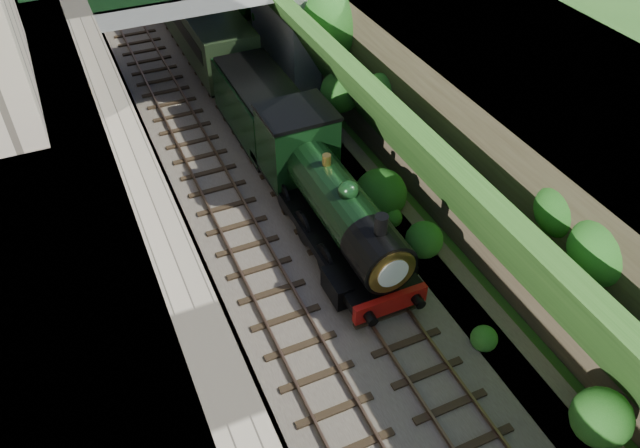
% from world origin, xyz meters
% --- Properties ---
extents(trackbed, '(10.00, 90.00, 0.20)m').
position_xyz_m(trackbed, '(0.00, 20.00, 0.10)').
color(trackbed, '#473F38').
rests_on(trackbed, ground).
extents(retaining_wall, '(1.00, 90.00, 7.00)m').
position_xyz_m(retaining_wall, '(-5.50, 20.00, 3.50)').
color(retaining_wall, '#756B56').
rests_on(retaining_wall, ground).
extents(street_plateau_left, '(6.00, 90.00, 7.00)m').
position_xyz_m(street_plateau_left, '(-9.00, 20.00, 3.50)').
color(street_plateau_left, '#262628').
rests_on(street_plateau_left, ground).
extents(street_plateau_right, '(8.00, 90.00, 6.25)m').
position_xyz_m(street_plateau_right, '(9.50, 20.00, 3.12)').
color(street_plateau_right, '#262628').
rests_on(street_plateau_right, ground).
extents(embankment_slope, '(4.68, 90.00, 6.46)m').
position_xyz_m(embankment_slope, '(5.01, 17.41, 2.78)').
color(embankment_slope, '#1E4714').
rests_on(embankment_slope, ground).
extents(track_left, '(2.50, 90.00, 0.20)m').
position_xyz_m(track_left, '(-2.00, 20.00, 0.25)').
color(track_left, black).
rests_on(track_left, trackbed).
extents(track_right, '(2.50, 90.00, 0.20)m').
position_xyz_m(track_right, '(1.20, 20.00, 0.25)').
color(track_right, black).
rests_on(track_right, trackbed).
extents(road_bridge, '(16.00, 6.40, 7.25)m').
position_xyz_m(road_bridge, '(0.94, 24.00, 4.08)').
color(road_bridge, gray).
rests_on(road_bridge, ground).
extents(tree, '(3.60, 3.80, 6.60)m').
position_xyz_m(tree, '(5.91, 19.35, 4.65)').
color(tree, black).
rests_on(tree, ground).
extents(locomotive, '(3.10, 10.22, 3.83)m').
position_xyz_m(locomotive, '(1.20, 10.72, 1.89)').
color(locomotive, black).
rests_on(locomotive, trackbed).
extents(tender, '(2.70, 6.00, 3.05)m').
position_xyz_m(tender, '(1.20, 18.08, 1.62)').
color(tender, black).
rests_on(tender, trackbed).
extents(coach_front, '(2.90, 18.00, 3.70)m').
position_xyz_m(coach_front, '(1.20, 30.68, 2.05)').
color(coach_front, black).
rests_on(coach_front, trackbed).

